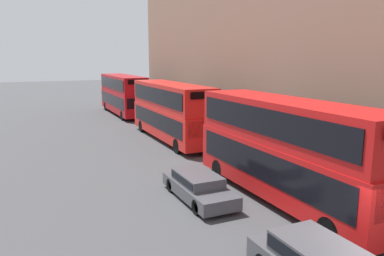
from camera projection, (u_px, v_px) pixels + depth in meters
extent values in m
cube|color=red|center=(285.00, 168.00, 16.43)|extent=(2.55, 11.04, 2.29)
cube|color=red|center=(287.00, 121.00, 16.04)|extent=(2.50, 10.82, 1.85)
cube|color=black|center=(285.00, 162.00, 16.38)|extent=(2.59, 10.15, 1.28)
cube|color=black|center=(287.00, 119.00, 16.03)|extent=(2.59, 10.15, 1.11)
cylinder|color=black|center=(330.00, 231.00, 12.65)|extent=(0.30, 1.00, 1.00)
cylinder|color=black|center=(377.00, 219.00, 13.57)|extent=(0.30, 1.00, 1.00)
cylinder|color=black|center=(219.00, 169.00, 19.65)|extent=(0.30, 1.00, 1.00)
cylinder|color=black|center=(255.00, 164.00, 20.58)|extent=(0.30, 1.00, 1.00)
cube|color=red|center=(171.00, 122.00, 28.59)|extent=(2.55, 11.21, 2.11)
cube|color=red|center=(171.00, 96.00, 28.22)|extent=(2.50, 10.99, 1.87)
cube|color=black|center=(171.00, 119.00, 28.54)|extent=(2.59, 10.32, 1.18)
cube|color=black|center=(171.00, 95.00, 28.20)|extent=(2.59, 10.32, 1.12)
cube|color=black|center=(204.00, 129.00, 23.53)|extent=(2.17, 0.06, 1.05)
cube|color=black|center=(204.00, 95.00, 23.13)|extent=(1.78, 0.06, 0.45)
cylinder|color=black|center=(178.00, 146.00, 24.72)|extent=(0.30, 1.00, 1.00)
cylinder|color=black|center=(208.00, 143.00, 25.64)|extent=(0.30, 1.00, 1.00)
cylinder|color=black|center=(142.00, 126.00, 31.88)|extent=(0.30, 1.00, 1.00)
cylinder|color=black|center=(167.00, 124.00, 32.80)|extent=(0.30, 1.00, 1.00)
cube|color=#A80F14|center=(123.00, 102.00, 41.56)|extent=(2.55, 11.26, 2.12)
cube|color=#A80F14|center=(123.00, 84.00, 41.19)|extent=(2.50, 11.03, 1.82)
cube|color=black|center=(123.00, 99.00, 41.51)|extent=(2.59, 10.36, 1.19)
cube|color=black|center=(123.00, 83.00, 41.18)|extent=(2.59, 10.36, 1.09)
cube|color=black|center=(138.00, 103.00, 36.48)|extent=(2.17, 0.06, 1.06)
cube|color=black|center=(137.00, 82.00, 36.09)|extent=(1.78, 0.06, 0.44)
cylinder|color=black|center=(123.00, 115.00, 37.67)|extent=(0.30, 1.00, 1.00)
cylinder|color=black|center=(144.00, 114.00, 38.59)|extent=(0.30, 1.00, 1.00)
cylinder|color=black|center=(106.00, 106.00, 44.87)|extent=(0.30, 1.00, 1.00)
cylinder|color=black|center=(124.00, 105.00, 45.79)|extent=(0.30, 1.00, 1.00)
cube|color=#47474C|center=(317.00, 252.00, 10.01)|extent=(1.60, 2.32, 0.58)
cube|color=black|center=(317.00, 251.00, 10.01)|extent=(1.64, 2.20, 0.37)
cylinder|color=black|center=(307.00, 252.00, 11.60)|extent=(0.22, 0.64, 0.64)
cube|color=#47474C|center=(199.00, 190.00, 16.69)|extent=(1.76, 4.53, 0.56)
cube|color=#47474C|center=(198.00, 178.00, 16.69)|extent=(1.55, 2.49, 0.45)
cube|color=black|center=(198.00, 178.00, 16.69)|extent=(1.58, 2.37, 0.29)
cylinder|color=black|center=(197.00, 207.00, 15.10)|extent=(0.22, 0.64, 0.64)
cylinder|color=black|center=(230.00, 201.00, 15.73)|extent=(0.22, 0.64, 0.64)
cylinder|color=black|center=(171.00, 185.00, 17.69)|extent=(0.22, 0.64, 0.64)
cylinder|color=black|center=(200.00, 181.00, 18.32)|extent=(0.22, 0.64, 0.64)
cylinder|color=#26262D|center=(224.00, 135.00, 26.66)|extent=(0.36, 0.36, 1.61)
sphere|color=tan|center=(224.00, 123.00, 26.49)|extent=(0.22, 0.22, 0.22)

